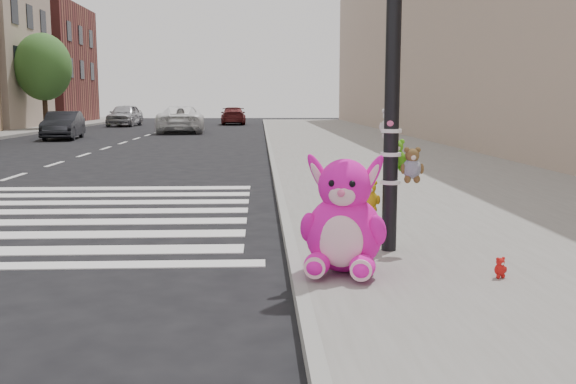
{
  "coord_description": "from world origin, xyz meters",
  "views": [
    {
      "loc": [
        1.2,
        -4.99,
        1.76
      ],
      "look_at": [
        1.51,
        2.06,
        0.75
      ],
      "focal_mm": 40.0,
      "sensor_mm": 36.0,
      "label": 1
    }
  ],
  "objects_px": {
    "signal_pole": "(393,92)",
    "car_white_near": "(181,119)",
    "car_dark_far": "(63,125)",
    "pink_bunny": "(344,224)",
    "red_teddy": "(500,268)"
  },
  "relations": [
    {
      "from": "car_dark_far",
      "to": "pink_bunny",
      "type": "bearing_deg",
      "value": -73.79
    },
    {
      "from": "red_teddy",
      "to": "car_white_near",
      "type": "xyz_separation_m",
      "value": [
        -6.5,
        29.91,
        0.49
      ]
    },
    {
      "from": "pink_bunny",
      "to": "car_white_near",
      "type": "distance_m",
      "value": 30.07
    },
    {
      "from": "signal_pole",
      "to": "red_teddy",
      "type": "height_order",
      "value": "signal_pole"
    },
    {
      "from": "pink_bunny",
      "to": "car_dark_far",
      "type": "relative_size",
      "value": 0.3
    },
    {
      "from": "signal_pole",
      "to": "car_dark_far",
      "type": "height_order",
      "value": "signal_pole"
    },
    {
      "from": "signal_pole",
      "to": "car_white_near",
      "type": "height_order",
      "value": "signal_pole"
    },
    {
      "from": "car_dark_far",
      "to": "red_teddy",
      "type": "bearing_deg",
      "value": -71.17
    },
    {
      "from": "pink_bunny",
      "to": "car_white_near",
      "type": "relative_size",
      "value": 0.22
    },
    {
      "from": "red_teddy",
      "to": "signal_pole",
      "type": "bearing_deg",
      "value": 107.58
    },
    {
      "from": "signal_pole",
      "to": "pink_bunny",
      "type": "xyz_separation_m",
      "value": [
        -0.63,
        -0.89,
        -1.23
      ]
    },
    {
      "from": "signal_pole",
      "to": "red_teddy",
      "type": "bearing_deg",
      "value": -55.88
    },
    {
      "from": "signal_pole",
      "to": "pink_bunny",
      "type": "height_order",
      "value": "signal_pole"
    },
    {
      "from": "signal_pole",
      "to": "car_white_near",
      "type": "bearing_deg",
      "value": 101.23
    },
    {
      "from": "car_dark_far",
      "to": "car_white_near",
      "type": "bearing_deg",
      "value": 45.9
    }
  ]
}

